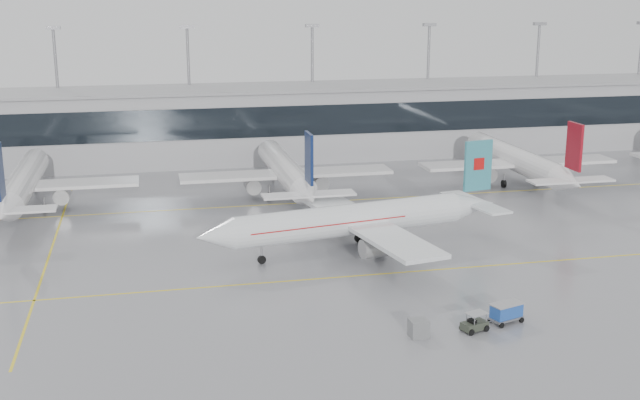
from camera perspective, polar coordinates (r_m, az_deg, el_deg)
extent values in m
plane|color=gray|center=(81.40, 1.84, -5.47)|extent=(320.00, 320.00, 0.00)
cube|color=yellow|center=(81.40, 1.84, -5.47)|extent=(120.00, 0.25, 0.01)
cube|color=yellow|center=(109.42, -2.04, -0.24)|extent=(120.00, 0.25, 0.01)
cube|color=yellow|center=(93.95, -18.62, -3.49)|extent=(0.25, 60.00, 0.01)
cube|color=#99999D|center=(139.16, -4.48, 5.41)|extent=(180.00, 15.00, 12.00)
cube|color=black|center=(131.54, -4.03, 5.56)|extent=(180.00, 0.20, 5.00)
cube|color=gray|center=(138.33, -4.54, 7.95)|extent=(182.00, 16.00, 0.40)
cylinder|color=gray|center=(143.77, -18.11, 7.05)|extent=(0.50, 0.50, 22.00)
cube|color=gray|center=(142.90, -18.47, 11.54)|extent=(2.40, 1.00, 0.60)
cylinder|color=gray|center=(143.33, -9.26, 7.55)|extent=(0.50, 0.50, 22.00)
cube|color=gray|center=(142.46, -9.45, 12.06)|extent=(2.40, 1.00, 0.60)
cylinder|color=gray|center=(146.23, -0.55, 7.86)|extent=(0.50, 0.50, 22.00)
cube|color=gray|center=(145.38, -0.56, 12.29)|extent=(2.40, 1.00, 0.60)
cylinder|color=gray|center=(152.29, 7.65, 8.00)|extent=(0.50, 0.50, 22.00)
cube|color=gray|center=(151.47, 7.80, 12.25)|extent=(2.40, 1.00, 0.60)
cylinder|color=gray|center=(161.15, 15.09, 7.98)|extent=(0.50, 0.50, 22.00)
cube|color=gray|center=(160.38, 15.36, 11.99)|extent=(2.40, 1.00, 0.60)
cylinder|color=gray|center=(172.38, 21.66, 7.86)|extent=(0.50, 0.50, 22.00)
cylinder|color=white|center=(87.99, 2.12, -1.42)|extent=(26.71, 8.38, 3.48)
cone|color=white|center=(82.84, -7.47, -2.54)|extent=(4.58, 4.17, 3.48)
cone|color=white|center=(95.77, 10.84, -0.36)|extent=(6.15, 4.47, 3.48)
cube|color=white|center=(88.73, 2.99, -1.56)|extent=(10.29, 29.17, 0.45)
cube|color=white|center=(95.81, 10.95, -0.17)|extent=(4.82, 11.38, 0.25)
cube|color=teal|center=(94.92, 11.17, 2.42)|extent=(3.60, 1.02, 5.94)
cylinder|color=#949495|center=(84.86, 4.11, -3.39)|extent=(3.93, 2.74, 2.10)
cylinder|color=#949495|center=(93.10, 1.40, -1.74)|extent=(3.93, 2.74, 2.10)
cylinder|color=gray|center=(85.00, -4.17, -3.77)|extent=(0.20, 0.20, 1.49)
cylinder|color=black|center=(85.24, -4.16, -4.25)|extent=(0.94, 0.46, 0.90)
cylinder|color=gray|center=(87.53, 4.32, -3.17)|extent=(0.24, 0.24, 1.49)
cylinder|color=black|center=(87.75, 4.31, -3.63)|extent=(1.16, 0.65, 1.10)
cylinder|color=gray|center=(91.95, 2.82, -2.27)|extent=(0.24, 0.24, 1.49)
cylinder|color=black|center=(92.17, 2.81, -2.72)|extent=(1.16, 0.65, 1.10)
cube|color=#B70F0F|center=(94.88, 11.18, 2.56)|extent=(1.46, 0.70, 1.40)
cube|color=#B70F0F|center=(86.74, 0.33, -1.50)|extent=(18.34, 6.82, 0.12)
cylinder|color=silver|center=(112.83, -20.31, 1.29)|extent=(3.59, 27.36, 3.59)
cone|color=silver|center=(128.06, -19.43, 2.84)|extent=(3.59, 4.00, 3.59)
cone|color=silver|center=(96.98, -21.53, -0.87)|extent=(3.59, 5.60, 3.59)
cube|color=silver|center=(111.47, -20.39, 0.92)|extent=(29.64, 5.00, 0.45)
cube|color=silver|center=(96.72, -21.56, -0.72)|extent=(11.40, 2.80, 0.25)
cube|color=#0C1B46|center=(95.51, -21.83, 1.88)|extent=(0.35, 3.60, 6.12)
cylinder|color=#949495|center=(111.70, -17.86, 0.37)|extent=(2.10, 3.60, 2.10)
cylinder|color=gray|center=(123.71, -19.59, 1.22)|extent=(0.20, 0.20, 1.56)
cylinder|color=black|center=(123.88, -19.56, 0.87)|extent=(0.30, 0.90, 0.90)
cylinder|color=gray|center=(111.38, -21.68, -0.31)|extent=(0.24, 0.24, 1.56)
cylinder|color=black|center=(111.56, -21.65, -0.70)|extent=(0.45, 1.10, 1.10)
cylinder|color=gray|center=(110.63, -19.03, -0.17)|extent=(0.24, 0.24, 1.56)
cylinder|color=black|center=(110.82, -19.00, -0.56)|extent=(0.45, 1.10, 1.10)
cylinder|color=silver|center=(113.33, -2.52, 2.24)|extent=(3.59, 27.36, 3.59)
cone|color=silver|center=(128.50, -3.75, 3.67)|extent=(3.59, 4.00, 3.59)
cone|color=silver|center=(97.56, -0.83, 0.25)|extent=(3.59, 5.60, 3.59)
cube|color=silver|center=(111.97, -2.39, 1.88)|extent=(29.64, 5.00, 0.45)
cube|color=silver|center=(97.30, -0.81, 0.39)|extent=(11.40, 2.80, 0.25)
cube|color=#0C1B46|center=(96.10, -0.79, 3.00)|extent=(0.35, 3.60, 6.12)
cylinder|color=#949495|center=(112.07, -4.84, 1.07)|extent=(2.10, 3.60, 2.10)
cylinder|color=#949495|center=(113.70, -0.04, 1.31)|extent=(2.10, 3.60, 2.10)
cylinder|color=gray|center=(124.17, -3.37, 2.09)|extent=(0.20, 0.20, 1.56)
cylinder|color=black|center=(124.34, -3.37, 1.74)|extent=(0.30, 0.90, 0.90)
cylinder|color=gray|center=(111.07, -3.60, 0.66)|extent=(0.24, 0.24, 1.56)
cylinder|color=black|center=(111.25, -3.60, 0.27)|extent=(0.45, 1.10, 1.10)
cylinder|color=gray|center=(111.96, -0.97, 0.80)|extent=(0.24, 0.24, 1.56)
cylinder|color=black|center=(112.14, -0.97, 0.41)|extent=(0.45, 1.10, 1.10)
cylinder|color=silver|center=(124.12, 13.62, 2.92)|extent=(3.59, 27.36, 3.59)
cone|color=silver|center=(138.11, 10.79, 4.20)|extent=(3.59, 4.00, 3.59)
cone|color=silver|center=(109.91, 17.34, 1.20)|extent=(3.59, 5.60, 3.59)
cube|color=silver|center=(122.88, 13.91, 2.59)|extent=(29.64, 5.00, 0.45)
cube|color=silver|center=(109.68, 17.40, 1.33)|extent=(11.40, 2.80, 0.25)
cube|color=maroon|center=(108.62, 17.64, 3.65)|extent=(0.35, 3.60, 6.12)
cylinder|color=#949495|center=(121.60, 11.73, 1.87)|extent=(2.10, 3.60, 2.10)
cylinder|color=#949495|center=(125.80, 15.73, 2.04)|extent=(2.10, 3.60, 2.10)
cylinder|color=gray|center=(134.09, 11.57, 2.74)|extent=(0.20, 0.20, 1.56)
cylinder|color=black|center=(134.25, 11.56, 2.42)|extent=(0.30, 0.90, 0.90)
cylinder|color=gray|center=(121.31, 12.96, 1.50)|extent=(0.24, 0.24, 1.56)
cylinder|color=black|center=(121.48, 12.94, 1.14)|extent=(0.45, 1.10, 1.10)
cylinder|color=gray|center=(123.61, 15.14, 1.60)|extent=(0.24, 0.24, 1.56)
cylinder|color=black|center=(123.78, 15.11, 1.25)|extent=(0.45, 1.10, 1.10)
cube|color=#2F352A|center=(69.85, 10.92, -8.75)|extent=(2.48, 1.83, 0.65)
cube|color=gray|center=(69.55, 11.08, -7.90)|extent=(2.04, 1.68, 0.06)
cube|color=black|center=(69.52, 10.76, -8.49)|extent=(0.67, 0.84, 0.37)
cylinder|color=gray|center=(70.91, 11.94, -8.48)|extent=(1.08, 0.41, 0.07)
cylinder|color=gray|center=(68.97, 10.93, -8.48)|extent=(0.07, 0.07, 0.83)
cylinder|color=gray|center=(69.67, 10.38, -8.21)|extent=(0.07, 0.07, 0.83)
cylinder|color=gray|center=(69.78, 11.74, -8.24)|extent=(0.07, 0.07, 0.83)
cylinder|color=gray|center=(70.47, 11.18, -7.98)|extent=(0.07, 0.07, 0.83)
cylinder|color=black|center=(69.02, 10.72, -9.24)|extent=(0.58, 0.35, 0.55)
cylinder|color=black|center=(69.84, 10.06, -8.92)|extent=(0.58, 0.35, 0.55)
cylinder|color=black|center=(70.06, 11.75, -8.93)|extent=(0.58, 0.35, 0.55)
cylinder|color=black|center=(70.87, 11.10, -8.61)|extent=(0.58, 0.35, 0.55)
cube|color=gray|center=(72.17, 13.09, -8.16)|extent=(3.20, 2.27, 0.17)
cube|color=#1F4AA4|center=(71.92, 13.12, -7.66)|extent=(2.98, 2.12, 1.16)
cube|color=gray|center=(71.69, 13.15, -7.20)|extent=(3.23, 2.36, 0.10)
cylinder|color=black|center=(71.02, 12.80, -8.69)|extent=(0.51, 0.31, 0.48)
cylinder|color=black|center=(71.98, 12.00, -8.32)|extent=(0.51, 0.31, 0.48)
cylinder|color=black|center=(72.53, 14.14, -8.27)|extent=(0.51, 0.31, 0.48)
cylinder|color=black|center=(73.47, 13.35, -7.92)|extent=(0.51, 0.31, 0.48)
cube|color=slate|center=(67.91, 7.03, -9.05)|extent=(1.54, 1.43, 1.51)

